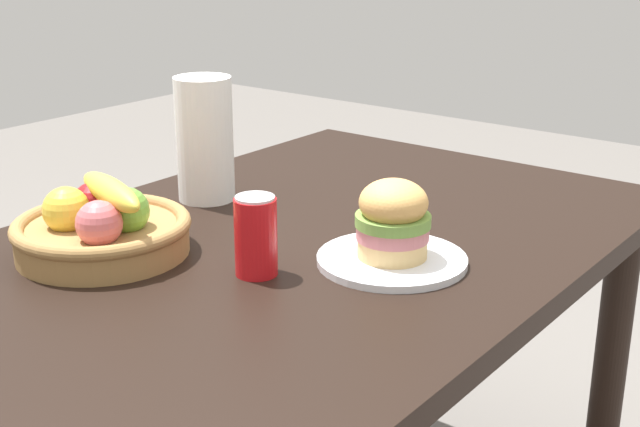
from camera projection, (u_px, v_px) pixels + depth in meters
dining_table at (291, 296)px, 1.50m from camera, size 1.40×0.90×0.75m
plate at (392, 260)px, 1.38m from camera, size 0.24×0.24×0.01m
sandwich at (393, 219)px, 1.35m from camera, size 0.12×0.12×0.13m
soda_can at (256, 236)px, 1.32m from camera, size 0.07×0.07×0.13m
fruit_basket at (102, 227)px, 1.40m from camera, size 0.29×0.29×0.14m
paper_towel_roll at (205, 139)px, 1.66m from camera, size 0.11×0.11×0.24m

